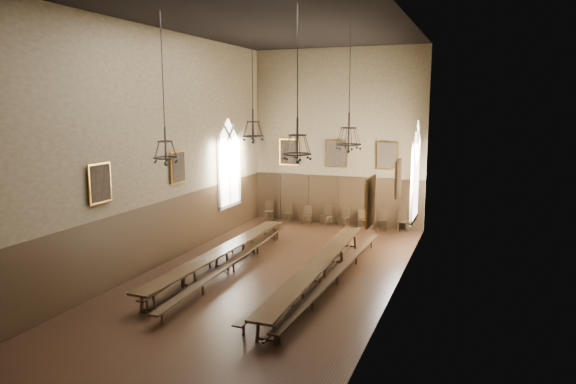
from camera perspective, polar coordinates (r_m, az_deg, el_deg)
The scene contains 34 objects.
floor at distance 18.99m, azimuth -2.10°, elevation -9.35°, with size 9.00×18.00×0.02m, color black.
ceiling at distance 18.17m, azimuth -2.28°, elevation 18.63°, with size 9.00×18.00×0.02m, color black.
wall_back at distance 26.53m, azimuth 5.51°, elevation 6.01°, with size 9.00×0.02×9.00m, color #776649.
wall_front at distance 10.43m, azimuth -21.99°, elevation -0.32°, with size 9.00×0.02×9.00m, color #776649.
wall_left at distance 20.22m, azimuth -14.06°, elevation 4.62°, with size 0.02×18.00×9.00m, color #776649.
wall_right at distance 16.79m, azimuth 12.15°, elevation 3.72°, with size 0.02×18.00×9.00m, color #776649.
wainscot_panelling at distance 18.62m, azimuth -2.12°, elevation -5.69°, with size 9.00×18.00×2.50m, color black, non-canonical shape.
table_left at distance 19.75m, azimuth -7.32°, elevation -7.44°, with size 0.81×10.11×0.79m.
table_right at distance 18.02m, azimuth 3.38°, elevation -9.00°, with size 0.95×10.61×0.83m.
bench_left_outer at distance 20.01m, azimuth -8.69°, elevation -7.63°, with size 0.76×9.23×0.42m.
bench_left_inner at distance 19.44m, azimuth -6.07°, elevation -7.96°, with size 0.86×10.76×0.48m.
bench_right_inner at distance 18.21m, azimuth 1.77°, elevation -9.22°, with size 0.63×9.86×0.44m.
bench_right_outer at distance 18.13m, azimuth 5.49°, elevation -9.26°, with size 0.69×10.80×0.49m.
chair_0 at distance 27.82m, azimuth -2.11°, elevation -2.50°, with size 0.55×0.55×1.03m.
chair_1 at distance 27.53m, azimuth -0.03°, elevation -2.70°, with size 0.43×0.43×0.92m.
chair_2 at distance 27.08m, azimuth 2.19°, elevation -2.90°, with size 0.51×0.51×0.94m.
chair_3 at distance 26.81m, azimuth 4.25°, elevation -3.02°, with size 0.55×0.55×0.99m.
chair_4 at distance 26.57m, azimuth 6.22°, elevation -3.20°, with size 0.48×0.48×0.93m.
chair_5 at distance 26.40m, azimuth 8.21°, elevation -3.36°, with size 0.47×0.47×0.89m.
chair_6 at distance 26.17m, azimuth 10.55°, elevation -3.47°, with size 0.46×0.46×1.00m.
chair_7 at distance 25.98m, azimuth 12.58°, elevation -3.61°, with size 0.54×0.54×1.02m.
chandelier_back_left at distance 21.11m, azimuth -3.91°, elevation 6.94°, with size 0.90×0.90×4.25m.
chandelier_back_right at distance 19.20m, azimuth 6.75°, elevation 6.08°, with size 0.95×0.95×4.44m.
chandelier_front_left at distance 16.67m, azimuth -13.46°, elevation 4.84°, with size 0.80×0.80×4.62m.
chandelier_front_right at distance 15.03m, azimuth 1.04°, elevation 5.34°, with size 0.86×0.86×4.39m.
portrait_back_0 at distance 27.27m, azimuth 0.12°, elevation 4.46°, with size 1.10×0.12×1.40m.
portrait_back_1 at distance 26.47m, azimuth 5.41°, elevation 4.26°, with size 1.10×0.12×1.40m.
portrait_back_2 at distance 25.89m, azimuth 10.97°, elevation 4.01°, with size 1.10×0.12×1.40m.
portrait_left_0 at distance 21.06m, azimuth -12.13°, elevation 2.70°, with size 0.12×1.00×1.30m.
portrait_left_1 at distance 17.49m, azimuth -20.16°, elevation 0.93°, with size 0.12×1.00×1.30m.
portrait_right_0 at distance 17.88m, azimuth 12.15°, elevation 1.49°, with size 0.12×1.00×1.30m.
portrait_right_1 at distance 13.51m, azimuth 9.18°, elevation -1.03°, with size 0.12×1.00×1.30m.
window_right at distance 22.34m, azimuth 14.04°, elevation 2.24°, with size 0.20×2.20×4.60m, color white, non-canonical shape.
window_left at distance 24.98m, azimuth -6.58°, elevation 3.23°, with size 0.20×2.20×4.60m, color white, non-canonical shape.
Camera 1 is at (7.05, -16.51, 6.18)m, focal length 32.00 mm.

